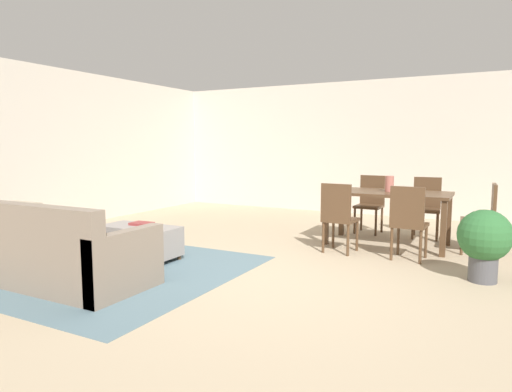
# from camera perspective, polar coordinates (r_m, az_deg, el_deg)

# --- Properties ---
(ground_plane) EXTENTS (10.80, 10.80, 0.00)m
(ground_plane) POSITION_cam_1_polar(r_m,az_deg,el_deg) (4.85, 1.16, -10.42)
(ground_plane) COLOR tan
(wall_back) EXTENTS (9.00, 0.12, 2.70)m
(wall_back) POSITION_cam_1_polar(r_m,az_deg,el_deg) (9.38, 15.14, 5.91)
(wall_back) COLOR beige
(wall_back) RESTS_ON ground_plane
(wall_left) EXTENTS (0.12, 11.00, 2.70)m
(wall_left) POSITION_cam_1_polar(r_m,az_deg,el_deg) (8.06, -27.02, 5.36)
(wall_left) COLOR beige
(wall_left) RESTS_ON ground_plane
(area_rug) EXTENTS (3.00, 2.80, 0.01)m
(area_rug) POSITION_cam_1_polar(r_m,az_deg,el_deg) (5.48, -18.69, -8.74)
(area_rug) COLOR slate
(area_rug) RESTS_ON ground_plane
(couch) EXTENTS (1.98, 0.92, 0.86)m
(couch) POSITION_cam_1_polar(r_m,az_deg,el_deg) (5.06, -24.13, -6.88)
(couch) COLOR gray
(couch) RESTS_ON ground_plane
(ottoman_table) EXTENTS (1.01, 0.48, 0.41)m
(ottoman_table) POSITION_cam_1_polar(r_m,az_deg,el_deg) (5.78, -14.51, -5.45)
(ottoman_table) COLOR gray
(ottoman_table) RESTS_ON ground_plane
(dining_table) EXTENTS (1.67, 0.87, 0.76)m
(dining_table) POSITION_cam_1_polar(r_m,az_deg,el_deg) (6.57, 16.39, -0.28)
(dining_table) COLOR #513823
(dining_table) RESTS_ON ground_plane
(dining_chair_near_left) EXTENTS (0.43, 0.43, 0.92)m
(dining_chair_near_left) POSITION_cam_1_polar(r_m,az_deg,el_deg) (5.93, 10.43, -2.25)
(dining_chair_near_left) COLOR #513823
(dining_chair_near_left) RESTS_ON ground_plane
(dining_chair_near_right) EXTENTS (0.42, 0.42, 0.92)m
(dining_chair_near_right) POSITION_cam_1_polar(r_m,az_deg,el_deg) (5.76, 18.80, -2.76)
(dining_chair_near_right) COLOR #513823
(dining_chair_near_right) RESTS_ON ground_plane
(dining_chair_far_left) EXTENTS (0.42, 0.42, 0.92)m
(dining_chair_far_left) POSITION_cam_1_polar(r_m,az_deg,el_deg) (7.48, 14.34, -0.55)
(dining_chair_far_left) COLOR #513823
(dining_chair_far_left) RESTS_ON ground_plane
(dining_chair_far_right) EXTENTS (0.43, 0.43, 0.92)m
(dining_chair_far_right) POSITION_cam_1_polar(r_m,az_deg,el_deg) (7.32, 20.86, -0.92)
(dining_chair_far_right) COLOR #513823
(dining_chair_far_right) RESTS_ON ground_plane
(dining_chair_head_east) EXTENTS (0.42, 0.42, 0.92)m
(dining_chair_head_east) POSITION_cam_1_polar(r_m,az_deg,el_deg) (6.49, 27.08, -2.11)
(dining_chair_head_east) COLOR #513823
(dining_chair_head_east) RESTS_ON ground_plane
(vase_centerpiece) EXTENTS (0.12, 0.12, 0.22)m
(vase_centerpiece) POSITION_cam_1_polar(r_m,az_deg,el_deg) (6.57, 16.61, 1.50)
(vase_centerpiece) COLOR #B26659
(vase_centerpiece) RESTS_ON dining_table
(book_on_ottoman) EXTENTS (0.27, 0.21, 0.03)m
(book_on_ottoman) POSITION_cam_1_polar(r_m,az_deg,el_deg) (5.82, -14.32, -3.42)
(book_on_ottoman) COLOR maroon
(book_on_ottoman) RESTS_ON ottoman_table
(potted_plant) EXTENTS (0.54, 0.54, 0.76)m
(potted_plant) POSITION_cam_1_polar(r_m,az_deg,el_deg) (5.19, 27.06, -4.93)
(potted_plant) COLOR #4C4C51
(potted_plant) RESTS_ON ground_plane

